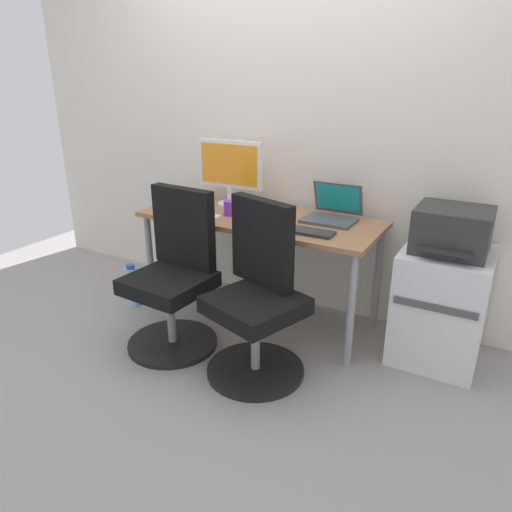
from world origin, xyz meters
TOP-DOWN VIEW (x-y plane):
  - ground_plane at (0.00, 0.00)m, footprint 5.28×5.28m
  - back_wall at (0.00, 0.39)m, footprint 4.40×0.04m
  - desk at (0.00, 0.00)m, footprint 1.52×0.61m
  - office_chair_left at (-0.29, -0.51)m, footprint 0.54×0.54m
  - office_chair_right at (0.27, -0.51)m, footprint 0.56×0.56m
  - side_cabinet at (1.12, 0.09)m, footprint 0.47×0.51m
  - printer at (1.12, 0.09)m, footprint 0.38×0.40m
  - water_bottle_on_floor at (-0.88, -0.28)m, footprint 0.09×0.09m
  - desktop_monitor at (-0.32, 0.16)m, footprint 0.48×0.18m
  - open_laptop at (0.42, 0.16)m, footprint 0.31×0.29m
  - keyboard_by_monitor at (-0.36, -0.20)m, footprint 0.34×0.12m
  - keyboard_by_laptop at (0.37, -0.16)m, footprint 0.34×0.12m
  - mouse_by_monitor at (0.04, -0.24)m, footprint 0.06×0.10m
  - mouse_by_laptop at (0.02, 0.08)m, footprint 0.06×0.10m
  - coffee_mug at (-0.18, -0.06)m, footprint 0.08×0.08m
  - pen_cup at (-0.66, -0.08)m, footprint 0.07×0.07m
  - phone_near_monitor at (-0.63, 0.09)m, footprint 0.07×0.14m

SIDE VIEW (x-z plane):
  - ground_plane at x=0.00m, z-range 0.00..0.00m
  - water_bottle_on_floor at x=-0.88m, z-range -0.01..0.30m
  - side_cabinet at x=1.12m, z-range 0.00..0.66m
  - office_chair_left at x=-0.29m, z-range -0.05..0.89m
  - office_chair_right at x=0.27m, z-range -0.05..0.89m
  - desk at x=0.00m, z-range 0.28..1.00m
  - phone_near_monitor at x=-0.63m, z-range 0.71..0.72m
  - keyboard_by_monitor at x=-0.36m, z-range 0.71..0.73m
  - keyboard_by_laptop at x=0.37m, z-range 0.71..0.73m
  - mouse_by_monitor at x=0.04m, z-range 0.71..0.74m
  - mouse_by_laptop at x=0.02m, z-range 0.71..0.74m
  - coffee_mug at x=-0.18m, z-range 0.71..0.80m
  - pen_cup at x=-0.66m, z-range 0.71..0.82m
  - open_laptop at x=0.42m, z-range 0.66..0.87m
  - printer at x=1.12m, z-range 0.65..0.89m
  - desktop_monitor at x=-0.32m, z-range 0.75..1.18m
  - back_wall at x=0.00m, z-range 0.00..2.60m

